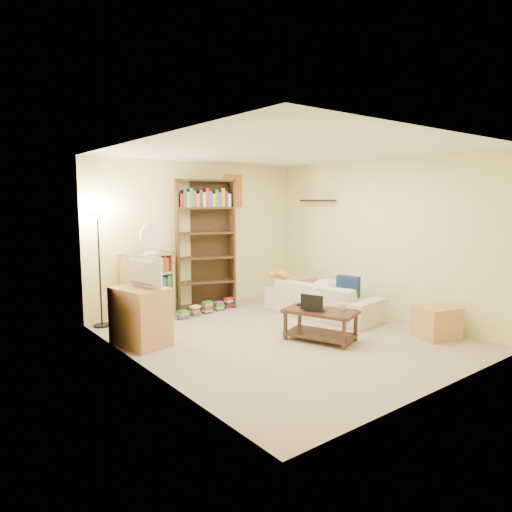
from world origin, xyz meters
name	(u,v)px	position (x,y,z in m)	size (l,w,h in m)	color
room	(285,218)	(0.00, 0.01, 1.62)	(4.50, 4.54, 2.52)	tan
sofa	(323,299)	(1.22, 0.46, 0.28)	(0.98, 1.98, 0.56)	beige
navy_pillow	(348,286)	(1.37, 0.07, 0.53)	(0.37, 0.11, 0.33)	navy
cream_blanket	(326,286)	(1.35, 0.53, 0.48)	(0.51, 0.37, 0.22)	white
tabby_cat	(279,274)	(0.89, 1.16, 0.63)	(0.44, 0.20, 0.15)	orange
coffee_table	(320,321)	(0.27, -0.41, 0.27)	(0.82, 1.06, 0.41)	#3B2416
laptop	(316,309)	(0.22, -0.37, 0.43)	(0.32, 0.36, 0.02)	black
laptop_screen	(312,303)	(0.10, -0.42, 0.54)	(0.01, 0.31, 0.21)	white
mug	(343,307)	(0.50, -0.60, 0.46)	(0.10, 0.10, 0.09)	white
tv_remote	(303,305)	(0.26, -0.08, 0.43)	(0.05, 0.17, 0.02)	black
tv_stand	(141,317)	(-1.70, 0.87, 0.38)	(0.50, 0.70, 0.75)	tan
television	(139,272)	(-1.70, 0.87, 0.96)	(0.24, 0.71, 0.41)	black
tall_bookshelf	(205,242)	(0.00, 2.05, 1.16)	(1.04, 0.61, 2.20)	#3B2916
short_bookshelf	(148,286)	(-1.06, 2.05, 0.51)	(0.83, 0.41, 1.03)	tan
desk_fan	(151,239)	(-1.00, 2.00, 1.26)	(0.37, 0.21, 0.46)	white
floor_lamp	(98,235)	(-1.80, 2.05, 1.36)	(0.29, 0.29, 1.71)	black
side_table	(301,291)	(1.52, 1.28, 0.25)	(0.43, 0.43, 0.50)	tan
end_cabinet	(437,322)	(1.60, -1.30, 0.22)	(0.52, 0.43, 0.43)	tan
book_stacks	(208,308)	(-0.13, 1.76, 0.09)	(1.16, 0.29, 0.20)	red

